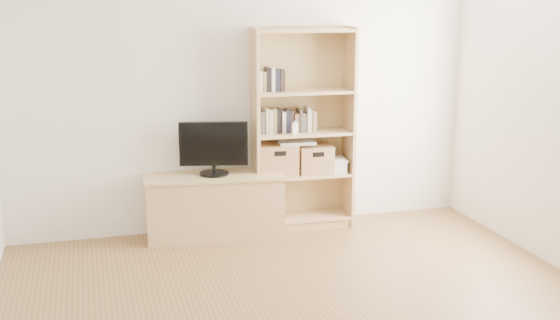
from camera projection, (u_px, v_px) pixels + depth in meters
name	position (u px, v px, depth m)	size (l,w,h in m)	color
back_wall	(245.00, 95.00, 6.65)	(4.50, 0.02, 2.60)	white
tv_stand	(215.00, 207.00, 6.57)	(1.25, 0.47, 0.57)	tan
bookshelf	(303.00, 129.00, 6.70)	(0.97, 0.34, 1.94)	tan
television	(214.00, 148.00, 6.44)	(0.63, 0.05, 0.49)	black
books_row_mid	(302.00, 121.00, 6.70)	(0.77, 0.15, 0.21)	#3B3531
books_row_upper	(281.00, 80.00, 6.56)	(0.40, 0.15, 0.21)	#3B3531
baby_monitor	(295.00, 129.00, 6.57)	(0.06, 0.04, 0.11)	white
basket_left	(277.00, 159.00, 6.70)	(0.37, 0.30, 0.30)	#A7794B
basket_right	(315.00, 159.00, 6.79)	(0.33, 0.27, 0.27)	#A7794B
laptop	(296.00, 142.00, 6.69)	(0.35, 0.24, 0.03)	silver
magazine_stack	(336.00, 165.00, 6.86)	(0.18, 0.25, 0.12)	beige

